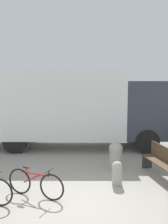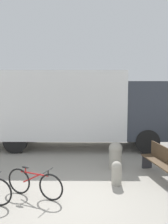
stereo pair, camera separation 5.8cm
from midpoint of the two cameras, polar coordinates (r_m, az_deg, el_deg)
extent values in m
plane|color=gray|center=(6.30, -4.02, -20.38)|extent=(60.00, 60.00, 0.00)
cube|color=white|center=(11.14, -6.35, 1.81)|extent=(5.97, 2.67, 2.87)
cube|color=#333842|center=(11.36, 12.99, 0.68)|extent=(1.81, 2.38, 2.44)
cylinder|color=black|center=(12.54, 11.81, -4.38)|extent=(1.00, 0.33, 0.99)
cylinder|color=black|center=(10.56, 14.04, -6.51)|extent=(1.00, 0.33, 0.99)
cylinder|color=black|center=(12.63, -13.03, -4.33)|extent=(1.00, 0.33, 0.99)
cylinder|color=black|center=(10.67, -15.60, -6.42)|extent=(1.00, 0.33, 0.99)
cube|color=brown|center=(8.00, 16.92, -11.10)|extent=(0.87, 1.95, 0.04)
cube|color=brown|center=(8.02, 18.14, -9.40)|extent=(0.52, 1.86, 0.49)
cube|color=#2D2D33|center=(8.84, 14.03, -10.93)|extent=(0.34, 0.13, 0.45)
torus|color=black|center=(6.40, -18.94, -16.96)|extent=(0.67, 0.17, 0.68)
torus|color=black|center=(6.90, -14.72, -15.05)|extent=(0.65, 0.27, 0.68)
torus|color=black|center=(6.39, -7.64, -16.68)|extent=(0.65, 0.27, 0.68)
cylinder|color=red|center=(6.53, -11.39, -13.68)|extent=(0.78, 0.31, 0.04)
cylinder|color=red|center=(6.62, -11.89, -14.60)|extent=(0.52, 0.22, 0.32)
cylinder|color=red|center=(6.66, -13.31, -12.83)|extent=(0.03, 0.03, 0.11)
ellipsoid|color=black|center=(6.64, -13.33, -12.21)|extent=(0.24, 0.16, 0.05)
cylinder|color=black|center=(6.30, -8.27, -13.72)|extent=(0.03, 0.03, 0.14)
cylinder|color=black|center=(6.28, -8.28, -13.11)|extent=(0.17, 0.42, 0.02)
cylinder|color=#9E998C|center=(7.31, 7.33, -14.22)|extent=(0.29, 0.29, 0.53)
sphere|color=#9E998C|center=(7.22, 7.37, -12.25)|extent=(0.30, 0.30, 0.30)
cylinder|color=#9E998C|center=(8.58, 7.04, -10.49)|extent=(0.43, 0.43, 0.68)
sphere|color=#9E998C|center=(8.49, 7.07, -8.28)|extent=(0.45, 0.45, 0.45)
camera|label=1|loc=(0.03, -90.18, -0.02)|focal=40.00mm
camera|label=2|loc=(0.03, 89.82, 0.02)|focal=40.00mm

